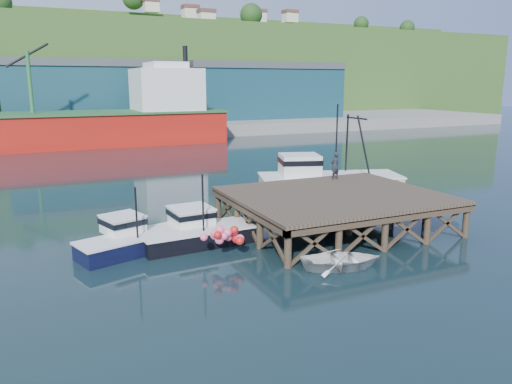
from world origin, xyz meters
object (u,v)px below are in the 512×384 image
trawler (327,180)px  boat_black (197,230)px  boat_navy (130,238)px  dockworker (335,166)px  dinghy (341,260)px

trawler → boat_black: bearing=-135.5°
boat_navy → boat_black: boat_black is taller
dockworker → dinghy: bearing=46.8°
boat_navy → dockworker: size_ratio=3.23×
boat_navy → dockworker: (14.54, 3.11, 2.34)m
trawler → dockworker: trawler is taller
boat_black → dinghy: 8.16m
boat_navy → boat_black: 3.60m
trawler → boat_navy: bearing=-141.4°
boat_black → trawler: size_ratio=0.59×
trawler → dockworker: bearing=-96.2°
boat_black → dockworker: dockworker is taller
boat_navy → boat_black: (3.60, -0.13, 0.02)m
dinghy → dockworker: dockworker is taller
dinghy → boat_navy: bearing=69.0°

